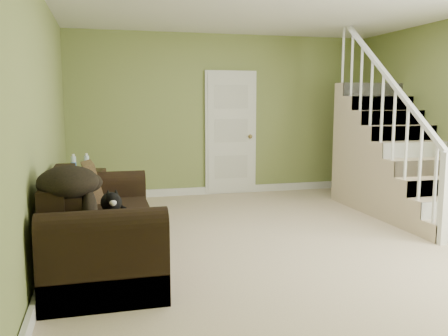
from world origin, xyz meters
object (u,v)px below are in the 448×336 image
side_table (82,195)px  cat (111,202)px  sofa (99,230)px  banana (114,225)px

side_table → cat: size_ratio=1.62×
side_table → cat: 1.80m
sofa → side_table: bearing=96.7°
cat → banana: bearing=-92.5°
banana → sofa: bearing=86.1°
sofa → cat: bearing=37.6°
sofa → side_table: sofa is taller
banana → side_table: bearing=79.4°
cat → banana: 0.59m
sofa → banana: bearing=-74.8°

